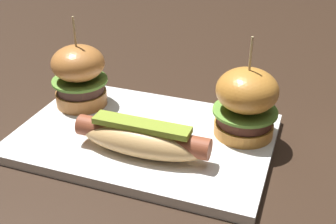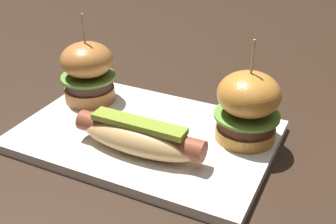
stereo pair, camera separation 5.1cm
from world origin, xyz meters
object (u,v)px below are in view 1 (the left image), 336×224
slider_right (246,102)px  hot_dog (142,138)px  platter_main (145,137)px  slider_left (79,75)px

slider_right → hot_dog: bearing=-140.7°
platter_main → slider_right: (0.13, 0.05, 0.06)m
platter_main → slider_left: (-0.13, 0.05, 0.06)m
slider_left → slider_right: same height
slider_left → platter_main: bearing=-20.5°
hot_dog → slider_right: slider_right is taller
slider_left → slider_right: (0.26, -0.00, 0.00)m
slider_right → slider_left: bearing=179.6°
platter_main → slider_left: 0.15m
hot_dog → slider_right: size_ratio=1.26×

